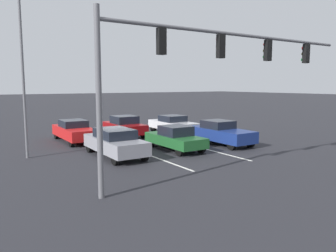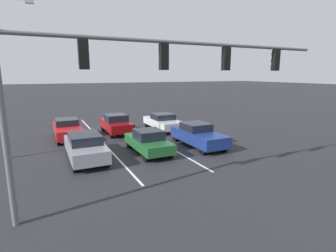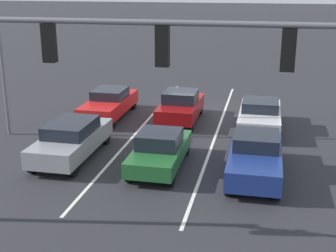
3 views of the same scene
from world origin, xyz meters
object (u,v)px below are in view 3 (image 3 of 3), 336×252
Objects in this scene: car_darkgreen_midlane_front at (160,150)px; traffic_signal_gantry at (29,62)px; car_maroon_midlane_second at (181,106)px; street_lamp_right_shoulder at (2,23)px; car_gray_rightlane_front at (72,139)px; car_silver_leftlane_second at (260,115)px; car_navy_leftlane_front at (255,156)px; car_red_rightlane_second at (109,103)px.

traffic_signal_gantry is (2.09, 5.48, 4.20)m from car_darkgreen_midlane_front.
car_maroon_midlane_second is 0.47× the size of street_lamp_right_shoulder.
car_gray_rightlane_front reaches higher than car_silver_leftlane_second.
car_maroon_midlane_second is (3.94, -6.21, 0.03)m from car_navy_leftlane_front.
car_darkgreen_midlane_front is (3.57, -0.01, -0.04)m from car_navy_leftlane_front.
car_red_rightlane_second is (4.13, -6.13, 0.02)m from car_darkgreen_midlane_front.
car_navy_leftlane_front is 8.91m from traffic_signal_gantry.
car_red_rightlane_second is at bearing -38.58° from car_navy_leftlane_front.
car_navy_leftlane_front is at bearing 167.52° from street_lamp_right_shoulder.
street_lamp_right_shoulder is (3.42, 3.68, 4.37)m from car_red_rightlane_second.
car_maroon_midlane_second is at bearing -179.01° from car_red_rightlane_second.
street_lamp_right_shoulder is at bearing -17.99° from car_darkgreen_midlane_front.
car_navy_leftlane_front reaches higher than car_gray_rightlane_front.
car_red_rightlane_second is (7.70, -6.14, -0.02)m from car_navy_leftlane_front.
car_maroon_midlane_second is (0.36, -6.19, 0.07)m from car_darkgreen_midlane_front.
car_red_rightlane_second is at bearing -56.06° from car_darkgreen_midlane_front.
car_red_rightlane_second is at bearing -132.86° from street_lamp_right_shoulder.
street_lamp_right_shoulder is (3.83, -2.13, 4.32)m from car_gray_rightlane_front.
car_silver_leftlane_second is (-3.59, -5.60, 0.02)m from car_darkgreen_midlane_front.
car_silver_leftlane_second is at bearing -122.64° from car_darkgreen_midlane_front.
car_maroon_midlane_second is at bearing -8.55° from car_silver_leftlane_second.
car_darkgreen_midlane_front is 0.32× the size of traffic_signal_gantry.
car_silver_leftlane_second is 13.14m from traffic_signal_gantry.
car_navy_leftlane_front is 1.11× the size of car_darkgreen_midlane_front.
street_lamp_right_shoulder reaches higher than traffic_signal_gantry.
car_silver_leftlane_second is at bearing 176.08° from car_red_rightlane_second.
car_red_rightlane_second is (3.76, 0.07, -0.05)m from car_maroon_midlane_second.
car_red_rightlane_second is (0.42, -5.81, -0.04)m from car_gray_rightlane_front.
traffic_signal_gantry is (-1.61, 5.80, 4.14)m from car_gray_rightlane_front.
traffic_signal_gantry is at bearing 62.86° from car_silver_leftlane_second.
car_navy_leftlane_front is 12.18m from street_lamp_right_shoulder.
car_gray_rightlane_front is 9.01m from car_silver_leftlane_second.
traffic_signal_gantry is 1.48× the size of street_lamp_right_shoulder.
street_lamp_right_shoulder is at bearing 15.82° from car_silver_leftlane_second.
car_darkgreen_midlane_front is at bearing -0.19° from car_navy_leftlane_front.
traffic_signal_gantry is 9.62m from street_lamp_right_shoulder.
car_maroon_midlane_second is 3.76m from car_red_rightlane_second.
car_maroon_midlane_second is at bearing -119.64° from car_gray_rightlane_front.
street_lamp_right_shoulder is (5.45, -7.93, 0.19)m from traffic_signal_gantry.
street_lamp_right_shoulder is (11.11, -2.46, 4.35)m from car_navy_leftlane_front.
car_gray_rightlane_front is at bearing -2.56° from car_navy_leftlane_front.
car_maroon_midlane_second is 0.87× the size of car_red_rightlane_second.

